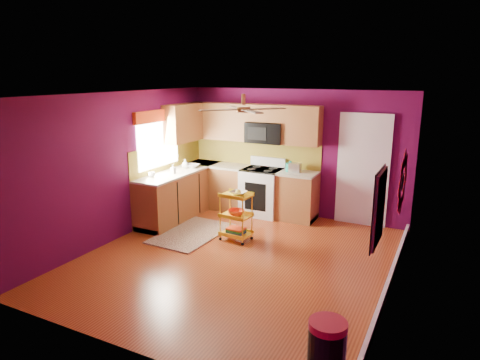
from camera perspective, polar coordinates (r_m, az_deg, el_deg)
The scene contains 18 objects.
ground at distance 6.72m, azimuth -0.35°, elevation -10.49°, with size 5.00×5.00×0.00m, color maroon.
room_envelope at distance 6.21m, azimuth -0.16°, elevation 3.30°, with size 4.54×5.04×2.52m.
lower_cabinets at distance 8.68m, azimuth -2.81°, elevation -1.73°, with size 2.81×2.31×0.94m.
electric_range at distance 8.63m, azimuth 2.97°, elevation -1.49°, with size 0.76×0.66×1.13m.
upper_cabinetry at distance 8.67m, azimuth -1.14°, elevation 7.48°, with size 2.80×2.30×1.26m.
left_window at distance 8.26m, azimuth -10.87°, elevation 6.47°, with size 0.08×1.35×1.08m.
panel_door at distance 8.23m, azimuth 16.07°, elevation 1.10°, with size 0.95×0.11×2.15m.
right_wall_art at distance 5.30m, azimuth 19.80°, elevation -1.52°, with size 0.04×2.74×1.04m.
ceiling_fan at distance 6.31m, azimuth 0.45°, elevation 9.50°, with size 1.01×1.01×0.26m.
shag_rug at distance 7.74m, azimuth -6.43°, elevation -7.08°, with size 0.94×1.54×0.02m, color black.
rolling_cart at distance 7.28m, azimuth -0.49°, elevation -4.58°, with size 0.53×0.40×0.91m.
trash_can at distance 4.23m, azimuth 11.45°, elevation -21.86°, with size 0.38×0.40×0.66m.
teal_kettle at distance 8.34m, azimuth 6.71°, elevation 1.72°, with size 0.18×0.18×0.21m.
toaster at distance 8.27m, azimuth 7.34°, elevation 1.64°, with size 0.22×0.15×0.18m, color beige.
soap_bottle_a at distance 8.20m, azimuth -8.93°, elevation 1.47°, with size 0.08×0.08×0.17m, color #EA3F72.
soap_bottle_b at distance 8.65m, azimuth -7.31°, elevation 2.18°, with size 0.14×0.14×0.18m, color white.
counter_dish at distance 8.69m, azimuth -6.34°, elevation 1.88°, with size 0.27×0.27×0.07m, color white.
counter_cup at distance 7.98m, azimuth -11.67°, elevation 0.70°, with size 0.12×0.12×0.09m, color white.
Camera 1 is at (2.79, -5.44, 2.79)m, focal length 32.00 mm.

